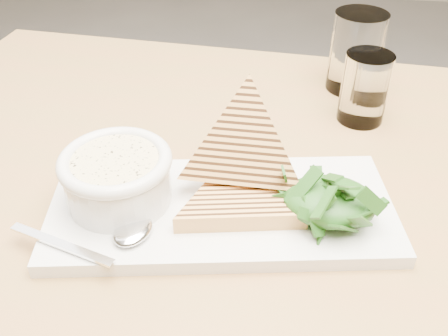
# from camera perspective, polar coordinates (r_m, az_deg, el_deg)

# --- Properties ---
(table_top) EXTENTS (1.30, 0.92, 0.04)m
(table_top) POSITION_cam_1_polar(r_m,az_deg,el_deg) (0.57, 11.67, -7.00)
(table_top) COLOR olive
(table_top) RESTS_ON ground
(table_leg_bl) EXTENTS (0.06, 0.06, 0.74)m
(table_leg_bl) POSITION_cam_1_polar(r_m,az_deg,el_deg) (1.21, -19.54, -5.52)
(table_leg_bl) COLOR olive
(table_leg_bl) RESTS_ON ground
(platter) EXTENTS (0.39, 0.22, 0.02)m
(platter) POSITION_cam_1_polar(r_m,az_deg,el_deg) (0.54, -0.28, -4.81)
(platter) COLOR silver
(platter) RESTS_ON table_top
(soup_bowl) EXTENTS (0.11, 0.11, 0.04)m
(soup_bowl) POSITION_cam_1_polar(r_m,az_deg,el_deg) (0.54, -11.97, -1.67)
(soup_bowl) COLOR silver
(soup_bowl) RESTS_ON platter
(soup) EXTENTS (0.09, 0.09, 0.01)m
(soup) POSITION_cam_1_polar(r_m,az_deg,el_deg) (0.52, -12.34, 0.62)
(soup) COLOR beige
(soup) RESTS_ON soup_bowl
(bowl_rim) EXTENTS (0.12, 0.12, 0.01)m
(bowl_rim) POSITION_cam_1_polar(r_m,az_deg,el_deg) (0.52, -12.37, 0.80)
(bowl_rim) COLOR silver
(bowl_rim) RESTS_ON soup_bowl
(sandwich_flat) EXTENTS (0.18, 0.18, 0.02)m
(sandwich_flat) POSITION_cam_1_polar(r_m,az_deg,el_deg) (0.53, 1.64, -3.56)
(sandwich_flat) COLOR #D6964D
(sandwich_flat) RESTS_ON platter
(sandwich_lean) EXTENTS (0.16, 0.16, 0.18)m
(sandwich_lean) POSITION_cam_1_polar(r_m,az_deg,el_deg) (0.53, 2.25, 2.22)
(sandwich_lean) COLOR #D6964D
(sandwich_lean) RESTS_ON sandwich_flat
(salad_base) EXTENTS (0.10, 0.08, 0.04)m
(salad_base) POSITION_cam_1_polar(r_m,az_deg,el_deg) (0.52, 11.98, -3.73)
(salad_base) COLOR #153F0F
(salad_base) RESTS_ON platter
(arugula_pile) EXTENTS (0.11, 0.10, 0.05)m
(arugula_pile) POSITION_cam_1_polar(r_m,az_deg,el_deg) (0.52, 12.10, -3.02)
(arugula_pile) COLOR #2A5B1C
(arugula_pile) RESTS_ON platter
(spoon_bowl) EXTENTS (0.05, 0.06, 0.01)m
(spoon_bowl) POSITION_cam_1_polar(r_m,az_deg,el_deg) (0.51, -10.37, -7.02)
(spoon_bowl) COLOR silver
(spoon_bowl) RESTS_ON platter
(spoon_handle) EXTENTS (0.12, 0.04, 0.00)m
(spoon_handle) POSITION_cam_1_polar(r_m,az_deg,el_deg) (0.51, -18.10, -8.29)
(spoon_handle) COLOR silver
(spoon_handle) RESTS_ON platter
(glass_near) EXTENTS (0.06, 0.06, 0.10)m
(glass_near) POSITION_cam_1_polar(r_m,az_deg,el_deg) (0.71, 15.78, 8.78)
(glass_near) COLOR white
(glass_near) RESTS_ON table_top
(glass_far) EXTENTS (0.08, 0.08, 0.12)m
(glass_far) POSITION_cam_1_polar(r_m,az_deg,el_deg) (0.79, 14.86, 12.68)
(glass_far) COLOR white
(glass_far) RESTS_ON table_top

